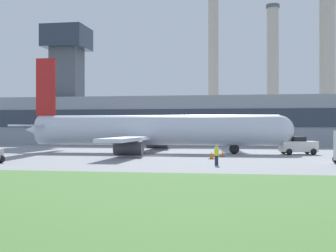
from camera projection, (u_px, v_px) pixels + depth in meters
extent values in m
plane|color=gray|center=(153.00, 156.00, 48.62)|extent=(400.00, 400.00, 0.00)
cube|color=#8C939E|center=(191.00, 121.00, 81.52)|extent=(80.93, 12.38, 8.12)
cube|color=#2D3847|center=(186.00, 118.00, 75.37)|extent=(79.31, 0.16, 2.92)
cube|color=#4C515B|center=(67.00, 96.00, 85.29)|extent=(5.00, 5.00, 17.26)
cube|color=#283342|center=(67.00, 38.00, 85.31)|extent=(7.49, 7.49, 4.00)
cylinder|color=#B2A899|center=(213.00, 47.00, 111.37)|extent=(2.42, 2.42, 43.99)
cylinder|color=#B2A899|center=(273.00, 74.00, 108.63)|extent=(2.70, 2.70, 30.68)
cylinder|color=#4C4C51|center=(273.00, 6.00, 108.66)|extent=(3.11, 3.11, 0.81)
cylinder|color=#B2A899|center=(327.00, 54.00, 103.18)|extent=(3.44, 3.44, 38.33)
cylinder|color=silver|center=(154.00, 130.00, 53.65)|extent=(27.95, 3.44, 3.44)
sphere|color=silver|center=(279.00, 130.00, 51.33)|extent=(3.27, 3.27, 3.27)
cone|color=silver|center=(40.00, 130.00, 55.96)|extent=(3.78, 3.27, 3.27)
cube|color=#B21E1E|center=(46.00, 87.00, 55.85)|extent=(2.41, 0.24, 6.85)
cube|color=silver|center=(30.00, 125.00, 51.94)|extent=(1.14, 7.92, 0.20)
cube|color=silver|center=(59.00, 126.00, 59.75)|extent=(1.14, 7.92, 0.20)
cube|color=silver|center=(127.00, 139.00, 46.69)|extent=(2.54, 13.20, 0.36)
cube|color=silver|center=(155.00, 136.00, 61.06)|extent=(2.54, 13.20, 0.36)
cylinder|color=#333338|center=(129.00, 148.00, 46.27)|extent=(2.82, 1.48, 1.48)
cylinder|color=#333338|center=(158.00, 143.00, 61.38)|extent=(2.82, 1.48, 1.48)
cylinder|color=#59595B|center=(234.00, 143.00, 52.14)|extent=(0.20, 0.20, 1.23)
sphere|color=black|center=(234.00, 149.00, 52.14)|extent=(1.13, 1.13, 1.13)
cylinder|color=#59595B|center=(126.00, 143.00, 51.82)|extent=(0.20, 0.20, 1.23)
sphere|color=black|center=(126.00, 149.00, 51.82)|extent=(1.13, 1.13, 1.13)
cylinder|color=#59595B|center=(135.00, 142.00, 56.39)|extent=(0.20, 0.20, 1.23)
sphere|color=black|center=(135.00, 147.00, 56.39)|extent=(1.13, 1.13, 1.13)
cube|color=white|center=(298.00, 146.00, 51.11)|extent=(4.17, 2.79, 1.13)
cube|color=black|center=(298.00, 139.00, 51.11)|extent=(1.62, 1.64, 0.50)
sphere|color=black|center=(314.00, 152.00, 50.28)|extent=(0.70, 0.70, 0.70)
sphere|color=black|center=(307.00, 151.00, 52.12)|extent=(0.70, 0.70, 0.70)
sphere|color=black|center=(289.00, 152.00, 50.09)|extent=(0.70, 0.70, 0.70)
sphere|color=black|center=(284.00, 151.00, 51.94)|extent=(0.70, 0.70, 0.70)
sphere|color=black|center=(1.00, 159.00, 38.85)|extent=(0.70, 0.70, 0.70)
cylinder|color=#23283D|center=(217.00, 160.00, 36.59)|extent=(0.39, 0.39, 0.77)
cylinder|color=yellow|center=(217.00, 152.00, 36.59)|extent=(0.49, 0.49, 0.61)
sphere|color=tan|center=(217.00, 146.00, 36.60)|extent=(0.21, 0.21, 0.21)
cube|color=black|center=(212.00, 159.00, 43.83)|extent=(0.62, 0.62, 0.03)
cone|color=orange|center=(212.00, 155.00, 43.83)|extent=(0.44, 0.44, 0.67)
cube|color=black|center=(223.00, 157.00, 46.79)|extent=(0.51, 0.51, 0.03)
cone|color=orange|center=(223.00, 154.00, 46.80)|extent=(0.37, 0.37, 0.58)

